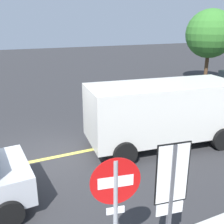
# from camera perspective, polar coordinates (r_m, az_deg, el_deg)

# --- Properties ---
(ground_plane) EXTENTS (80.00, 80.00, 0.00)m
(ground_plane) POSITION_cam_1_polar(r_m,az_deg,el_deg) (8.95, -13.64, -9.66)
(ground_plane) COLOR #2D2D30
(lane_marking_centre) EXTENTS (28.00, 0.16, 0.01)m
(lane_marking_centre) POSITION_cam_1_polar(r_m,az_deg,el_deg) (9.86, 3.73, -6.38)
(lane_marking_centre) COLOR #E0D14C
(stop_sign) EXTENTS (0.75, 0.16, 2.34)m
(stop_sign) POSITION_cam_1_polar(r_m,az_deg,el_deg) (4.20, 0.74, -18.70)
(stop_sign) COLOR gray
(stop_sign) RESTS_ON ground_plane
(speed_limit_sign) EXTENTS (0.54, 0.10, 2.52)m
(speed_limit_sign) POSITION_cam_1_polar(r_m,az_deg,el_deg) (4.28, 12.46, -15.69)
(speed_limit_sign) COLOR #4C4C51
(speed_limit_sign) RESTS_ON ground_plane
(white_van) EXTENTS (5.41, 2.78, 2.20)m
(white_van) POSITION_cam_1_polar(r_m,az_deg,el_deg) (9.40, 10.64, 0.32)
(white_van) COLOR silver
(white_van) RESTS_ON ground_plane
(tree_left_verge) EXTENTS (3.36, 3.36, 5.11)m
(tree_left_verge) POSITION_cam_1_polar(r_m,az_deg,el_deg) (20.70, 20.10, 15.35)
(tree_left_verge) COLOR #513823
(tree_left_verge) RESTS_ON ground_plane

